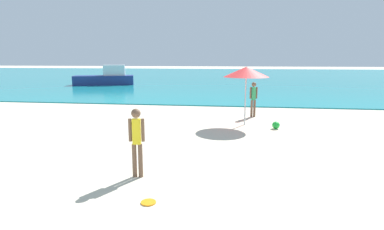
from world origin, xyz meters
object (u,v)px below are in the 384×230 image
Objects in this scene: beach_ball at (276,125)px; beach_umbrella at (246,72)px; boat_near at (106,78)px; person_distant at (253,97)px; person_standing at (137,139)px; frisbee at (148,202)px.

beach_umbrella is (-1.15, 0.57, 1.96)m from beach_ball.
beach_umbrella is at bearing 109.94° from boat_near.
boat_near reaches higher than person_distant.
beach_ball is at bearing -89.88° from person_distant.
beach_ball is (14.06, -17.02, -0.58)m from boat_near.
person_distant is (2.97, 7.62, 0.01)m from person_standing.
beach_umbrella is at bearing -120.91° from person_distant.
boat_near is (-10.94, 23.53, 0.71)m from frisbee.
person_distant is at bearing 76.44° from beach_umbrella.
person_standing is at bearing -128.63° from person_distant.
person_standing is at bearing 115.94° from frisbee.
boat_near is 2.57× the size of beach_umbrella.
beach_umbrella reaches higher than boat_near.
boat_near is at bearing 114.83° from person_distant.
frisbee is 0.05× the size of boat_near.
beach_umbrella is at bearing 60.51° from person_standing.
frisbee is at bearing -70.10° from person_standing.
boat_near is (-13.33, 14.71, -0.18)m from person_distant.
person_distant is at bearing 114.02° from boat_near.
boat_near is 22.08m from beach_ball.
boat_near is 20.96m from beach_umbrella.
beach_ball is (0.73, -2.31, -0.76)m from person_distant.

